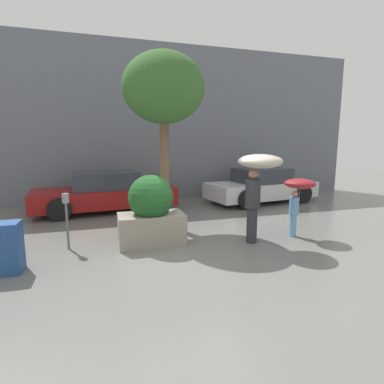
{
  "coord_description": "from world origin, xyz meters",
  "views": [
    {
      "loc": [
        -1.66,
        -5.38,
        2.24
      ],
      "look_at": [
        0.41,
        1.6,
        1.05
      ],
      "focal_mm": 28.0,
      "sensor_mm": 36.0,
      "label": 1
    }
  ],
  "objects": [
    {
      "name": "building_facade",
      "position": [
        0.0,
        6.5,
        3.0
      ],
      "size": [
        18.0,
        0.3,
        6.0
      ],
      "color": "slate",
      "rests_on": "ground"
    },
    {
      "name": "ground_plane",
      "position": [
        0.0,
        0.0,
        0.0
      ],
      "size": [
        40.0,
        40.0,
        0.0
      ],
      "primitive_type": "plane",
      "color": "slate"
    },
    {
      "name": "person_adult",
      "position": [
        1.57,
        0.45,
        1.56
      ],
      "size": [
        0.96,
        0.96,
        2.01
      ],
      "rotation": [
        0.0,
        0.0,
        -1.01
      ],
      "color": "#2D2D33",
      "rests_on": "ground"
    },
    {
      "name": "parked_car_far",
      "position": [
        4.13,
        4.79,
        0.6
      ],
      "size": [
        4.39,
        2.43,
        1.3
      ],
      "rotation": [
        0.0,
        0.0,
        1.72
      ],
      "color": "silver",
      "rests_on": "ground"
    },
    {
      "name": "person_child",
      "position": [
        2.75,
        0.61,
        1.13
      ],
      "size": [
        0.72,
        0.72,
        1.41
      ],
      "rotation": [
        0.0,
        0.0,
        -0.61
      ],
      "color": "#669ED1",
      "rests_on": "ground"
    },
    {
      "name": "street_tree",
      "position": [
        -0.11,
        2.37,
        3.57
      ],
      "size": [
        2.09,
        2.09,
        4.51
      ],
      "color": "brown",
      "rests_on": "ground"
    },
    {
      "name": "parking_meter",
      "position": [
        -2.45,
        1.25,
        0.87
      ],
      "size": [
        0.14,
        0.14,
        1.21
      ],
      "color": "#595B60",
      "rests_on": "ground"
    },
    {
      "name": "newspaper_box",
      "position": [
        -3.35,
        0.27,
        0.45
      ],
      "size": [
        0.5,
        0.44,
        0.9
      ],
      "color": "navy",
      "rests_on": "ground"
    },
    {
      "name": "parked_car_near",
      "position": [
        -1.63,
        4.86,
        0.6
      ],
      "size": [
        4.68,
        2.3,
        1.3
      ],
      "rotation": [
        0.0,
        0.0,
        1.67
      ],
      "color": "maroon",
      "rests_on": "ground"
    },
    {
      "name": "planter_box",
      "position": [
        -0.69,
        1.08,
        0.74
      ],
      "size": [
        1.45,
        1.0,
        1.56
      ],
      "color": "gray",
      "rests_on": "ground"
    }
  ]
}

